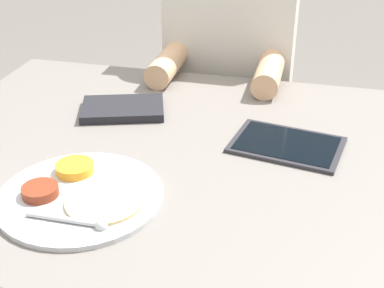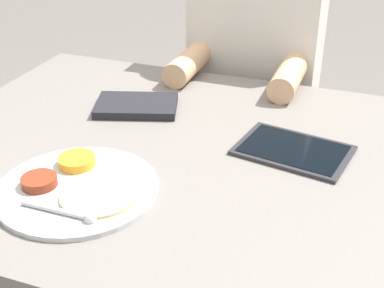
# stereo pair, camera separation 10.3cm
# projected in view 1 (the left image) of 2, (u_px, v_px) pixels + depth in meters

# --- Properties ---
(dining_table) EXTENTS (1.17, 0.89, 0.74)m
(dining_table) POSITION_uv_depth(u_px,v_px,m) (182.00, 283.00, 1.31)
(dining_table) COLOR slate
(dining_table) RESTS_ON ground_plane
(thali_tray) EXTENTS (0.30, 0.30, 0.03)m
(thali_tray) POSITION_uv_depth(u_px,v_px,m) (80.00, 194.00, 0.97)
(thali_tray) COLOR #B7BABF
(thali_tray) RESTS_ON dining_table
(red_notebook) EXTENTS (0.23, 0.18, 0.02)m
(red_notebook) POSITION_uv_depth(u_px,v_px,m) (123.00, 109.00, 1.29)
(red_notebook) COLOR silver
(red_notebook) RESTS_ON dining_table
(tablet_device) EXTENTS (0.25, 0.20, 0.01)m
(tablet_device) POSITION_uv_depth(u_px,v_px,m) (287.00, 145.00, 1.15)
(tablet_device) COLOR #28282D
(tablet_device) RESTS_ON dining_table
(person_diner) EXTENTS (0.38, 0.41, 1.23)m
(person_diner) POSITION_uv_depth(u_px,v_px,m) (227.00, 105.00, 1.72)
(person_diner) COLOR black
(person_diner) RESTS_ON ground_plane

